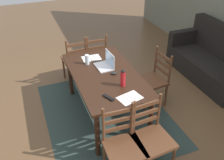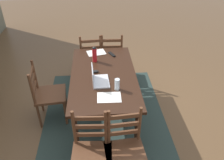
{
  "view_description": "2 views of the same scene",
  "coord_description": "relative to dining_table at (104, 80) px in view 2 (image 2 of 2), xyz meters",
  "views": [
    {
      "loc": [
        2.94,
        -1.03,
        2.69
      ],
      "look_at": [
        -0.04,
        0.13,
        0.6
      ],
      "focal_mm": 39.93,
      "sensor_mm": 36.0,
      "label": 1
    },
    {
      "loc": [
        -2.7,
        0.08,
        2.54
      ],
      "look_at": [
        -0.05,
        -0.12,
        0.7
      ],
      "focal_mm": 36.21,
      "sensor_mm": 36.0,
      "label": 2
    }
  ],
  "objects": [
    {
      "name": "ground_plane",
      "position": [
        0.0,
        0.0,
        -0.68
      ],
      "size": [
        14.0,
        14.0,
        0.0
      ],
      "primitive_type": "plane",
      "color": "brown"
    },
    {
      "name": "area_rug",
      "position": [
        0.0,
        0.0,
        -0.67
      ],
      "size": [
        2.37,
        1.89,
        0.01
      ],
      "primitive_type": "cube",
      "color": "#283833",
      "rests_on": "ground"
    },
    {
      "name": "dining_table",
      "position": [
        0.0,
        0.0,
        0.0
      ],
      "size": [
        1.66,
        0.93,
        0.77
      ],
      "color": "black",
      "rests_on": "ground"
    },
    {
      "name": "chair_right_far",
      "position": [
        1.12,
        0.18,
        -0.22
      ],
      "size": [
        0.47,
        0.47,
        0.95
      ],
      "color": "#56331E",
      "rests_on": "ground"
    },
    {
      "name": "chair_left_near",
      "position": [
        -1.12,
        -0.18,
        -0.22
      ],
      "size": [
        0.47,
        0.47,
        0.95
      ],
      "color": "#56331E",
      "rests_on": "ground"
    },
    {
      "name": "chair_left_far",
      "position": [
        -1.12,
        0.18,
        -0.22
      ],
      "size": [
        0.46,
        0.46,
        0.95
      ],
      "color": "#56331E",
      "rests_on": "ground"
    },
    {
      "name": "chair_far_head",
      "position": [
        -0.0,
        0.83,
        -0.22
      ],
      "size": [
        0.48,
        0.48,
        0.95
      ],
      "color": "#56331E",
      "rests_on": "ground"
    },
    {
      "name": "chair_right_near",
      "position": [
        1.12,
        -0.18,
        -0.22
      ],
      "size": [
        0.45,
        0.45,
        0.95
      ],
      "color": "#56331E",
      "rests_on": "ground"
    },
    {
      "name": "laptop",
      "position": [
        -0.19,
        0.09,
        0.15
      ],
      "size": [
        0.33,
        0.24,
        0.23
      ],
      "color": "silver",
      "rests_on": "dining_table"
    },
    {
      "name": "water_bottle",
      "position": [
        0.38,
        0.12,
        0.22
      ],
      "size": [
        0.07,
        0.07,
        0.25
      ],
      "color": "red",
      "rests_on": "dining_table"
    },
    {
      "name": "drinking_glass",
      "position": [
        -0.37,
        -0.16,
        0.17
      ],
      "size": [
        0.07,
        0.07,
        0.16
      ],
      "primitive_type": "cylinder",
      "color": "silver",
      "rests_on": "dining_table"
    },
    {
      "name": "computer_mouse",
      "position": [
        0.06,
        0.12,
        0.11
      ],
      "size": [
        0.06,
        0.1,
        0.03
      ],
      "primitive_type": "ellipsoid",
      "rotation": [
        0.0,
        0.0,
        0.01
      ],
      "color": "black",
      "rests_on": "dining_table"
    },
    {
      "name": "tv_remote",
      "position": [
        0.58,
        -0.16,
        0.1
      ],
      "size": [
        0.17,
        0.11,
        0.02
      ],
      "primitive_type": "cube",
      "rotation": [
        0.0,
        0.0,
        2.02
      ],
      "color": "black",
      "rests_on": "dining_table"
    },
    {
      "name": "paper_stack_left",
      "position": [
        -0.53,
        -0.05,
        0.09
      ],
      "size": [
        0.22,
        0.3,
        0.0
      ],
      "primitive_type": "cube",
      "rotation": [
        0.0,
        0.0,
        -0.03
      ],
      "color": "white",
      "rests_on": "dining_table"
    },
    {
      "name": "paper_stack_right",
      "position": [
        0.67,
        0.09,
        0.09
      ],
      "size": [
        0.27,
        0.34,
        0.0
      ],
      "primitive_type": "cube",
      "rotation": [
        0.0,
        0.0,
        0.24
      ],
      "color": "white",
      "rests_on": "dining_table"
    }
  ]
}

